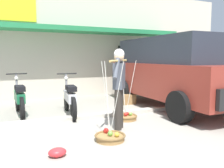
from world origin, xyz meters
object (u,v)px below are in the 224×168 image
Objects in this scene: fruit_basket_right_side at (110,136)px; wooden_crate at (128,99)px; motorcycle_third_in_row at (70,98)px; fruit_basket_left_side at (126,117)px; parked_truck at (173,70)px; motorcycle_second_in_row at (19,99)px; plastic_litter_bag at (57,152)px; fruit_vendor at (119,83)px.

fruit_basket_right_side reaches higher than wooden_crate.
fruit_basket_right_side is 2.24m from motorcycle_third_in_row.
parked_truck is (1.98, 0.70, 1.05)m from fruit_basket_left_side.
wooden_crate is at bearing 56.44° from fruit_basket_right_side.
motorcycle_second_in_row is 6.51× the size of plastic_litter_bag.
plastic_litter_bag is at bearing -142.46° from fruit_basket_left_side.
fruit_vendor is 0.93× the size of motorcycle_third_in_row.
fruit_basket_right_side is 1.08m from plastic_litter_bag.
parked_truck is (4.31, -0.83, 0.68)m from motorcycle_second_in_row.
fruit_basket_left_side is 0.80× the size of motorcycle_second_in_row.
motorcycle_third_in_row is at bearing 94.46° from fruit_basket_right_side.
fruit_vendor reaches higher than fruit_basket_right_side.
motorcycle_third_in_row reaches higher than plastic_litter_bag.
motorcycle_second_in_row is 1.31m from motorcycle_third_in_row.
parked_truck is at bearing -5.73° from motorcycle_third_in_row.
fruit_vendor is at bearing 51.46° from fruit_basket_right_side.
plastic_litter_bag is at bearing -108.78° from motorcycle_third_in_row.
fruit_vendor reaches higher than wooden_crate.
plastic_litter_bag is (-0.86, -2.53, -0.38)m from motorcycle_third_in_row.
fruit_basket_left_side is at bearing -41.96° from motorcycle_third_in_row.
fruit_basket_right_side reaches higher than motorcycle_third_in_row.
fruit_basket_right_side is 3.30× the size of wooden_crate.
fruit_basket_right_side is 3.65m from parked_truck.
wooden_crate is (1.96, 2.95, 0.08)m from fruit_basket_right_side.
fruit_basket_left_side is at bearing 51.53° from fruit_basket_right_side.
motorcycle_third_in_row reaches higher than wooden_crate.
motorcycle_second_in_row and motorcycle_third_in_row have the same top height.
fruit_basket_left_side is 2.81m from motorcycle_second_in_row.
motorcycle_second_in_row is 1.00× the size of motorcycle_third_in_row.
fruit_basket_left_side is at bearing -160.62° from parked_truck.
wooden_crate is (1.48, 2.36, -0.82)m from fruit_vendor.
fruit_basket_right_side is at bearing -63.19° from motorcycle_second_in_row.
wooden_crate is at bearing 19.37° from motorcycle_third_in_row.
motorcycle_third_in_row is 0.38× the size of parked_truck.
motorcycle_second_in_row is at bearing 116.81° from fruit_basket_right_side.
parked_truck reaches higher than fruit_basket_right_side.
fruit_basket_left_side and fruit_basket_right_side have the same top height.
fruit_basket_right_side is 0.80× the size of motorcycle_third_in_row.
parked_truck reaches higher than plastic_litter_bag.
fruit_basket_left_side is 5.18× the size of plastic_litter_bag.
fruit_vendor is at bearing -68.08° from motorcycle_third_in_row.
fruit_basket_right_side is at bearing 17.61° from plastic_litter_bag.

